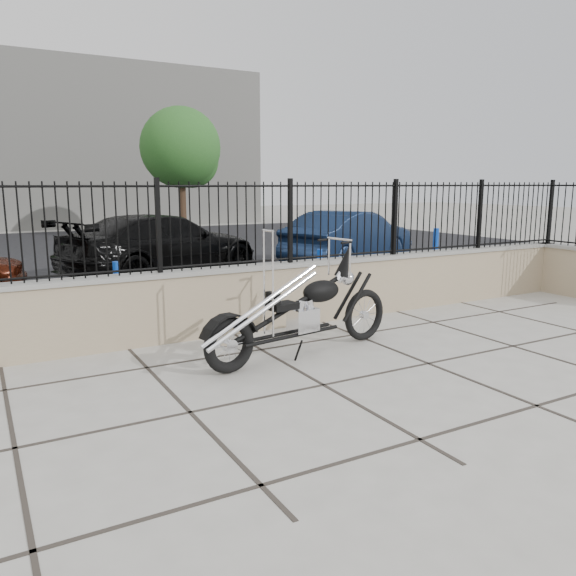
% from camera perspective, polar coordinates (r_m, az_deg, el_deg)
% --- Properties ---
extents(ground_plane, '(90.00, 90.00, 0.00)m').
position_cam_1_polar(ground_plane, '(6.13, 3.63, -9.82)').
color(ground_plane, '#99968E').
rests_on(ground_plane, ground).
extents(parking_lot, '(30.00, 30.00, 0.00)m').
position_cam_1_polar(parking_lot, '(17.72, -18.89, 3.07)').
color(parking_lot, black).
rests_on(parking_lot, ground).
extents(retaining_wall, '(14.00, 0.36, 0.96)m').
position_cam_1_polar(retaining_wall, '(8.13, -5.93, -1.23)').
color(retaining_wall, gray).
rests_on(retaining_wall, ground_plane).
extents(iron_fence, '(14.00, 0.08, 1.20)m').
position_cam_1_polar(iron_fence, '(7.98, -6.08, 6.39)').
color(iron_fence, black).
rests_on(iron_fence, retaining_wall).
extents(background_building, '(22.00, 6.00, 8.00)m').
position_cam_1_polar(background_building, '(31.53, -24.17, 13.05)').
color(background_building, beige).
rests_on(background_building, ground_plane).
extents(chopper_motorcycle, '(2.78, 0.91, 1.64)m').
position_cam_1_polar(chopper_motorcycle, '(6.90, 1.22, -0.40)').
color(chopper_motorcycle, black).
rests_on(chopper_motorcycle, ground_plane).
extents(car_black, '(5.36, 3.64, 1.44)m').
position_cam_1_polar(car_black, '(13.48, -12.55, 4.29)').
color(car_black, black).
rests_on(car_black, parking_lot).
extents(car_blue, '(4.60, 3.06, 1.43)m').
position_cam_1_polar(car_blue, '(15.07, 6.26, 5.10)').
color(car_blue, '#101F3B').
rests_on(car_blue, parking_lot).
extents(bollard_a, '(0.14, 0.14, 0.89)m').
position_cam_1_polar(bollard_a, '(9.61, -16.97, -0.03)').
color(bollard_a, '#0D33CF').
rests_on(bollard_a, ground_plane).
extents(bollard_b, '(0.13, 0.13, 0.86)m').
position_cam_1_polar(bollard_b, '(11.21, 3.20, 1.80)').
color(bollard_b, '#0D26C8').
rests_on(bollard_b, ground_plane).
extents(bollard_c, '(0.17, 0.17, 1.09)m').
position_cam_1_polar(bollard_c, '(13.93, 14.74, 3.66)').
color(bollard_c, blue).
rests_on(bollard_c, ground_plane).
extents(tree_right, '(3.08, 3.08, 5.20)m').
position_cam_1_polar(tree_right, '(22.63, -10.87, 14.19)').
color(tree_right, '#382619').
rests_on(tree_right, ground_plane).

